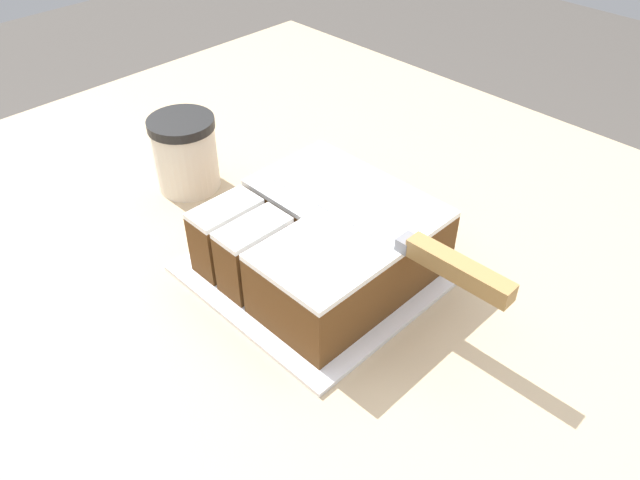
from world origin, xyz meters
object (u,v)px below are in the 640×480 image
at_px(cake, 323,240).
at_px(knife, 429,255).
at_px(cake_board, 320,268).
at_px(coffee_cup, 185,153).

height_order(cake, knife, knife).
height_order(cake_board, cake, cake).
relative_size(cake, knife, 0.67).
height_order(knife, coffee_cup, knife).
xyz_separation_m(cake_board, knife, (0.15, 0.02, 0.10)).
relative_size(cake_board, cake, 1.19).
height_order(cake, coffee_cup, coffee_cup).
bearing_deg(cake, cake_board, -135.75).
height_order(cake_board, coffee_cup, coffee_cup).
distance_m(knife, coffee_cup, 0.43).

